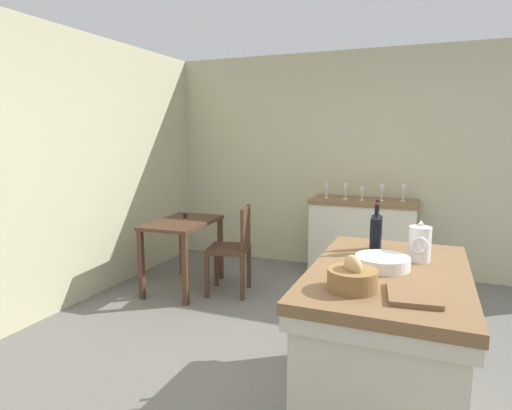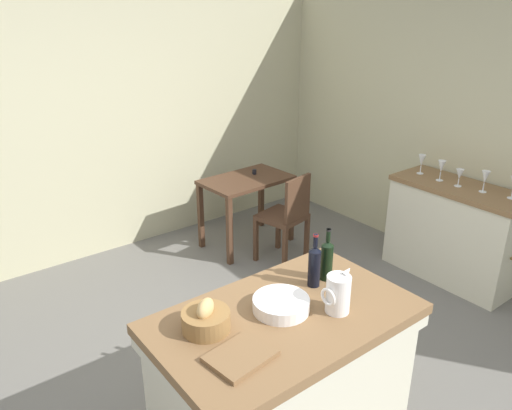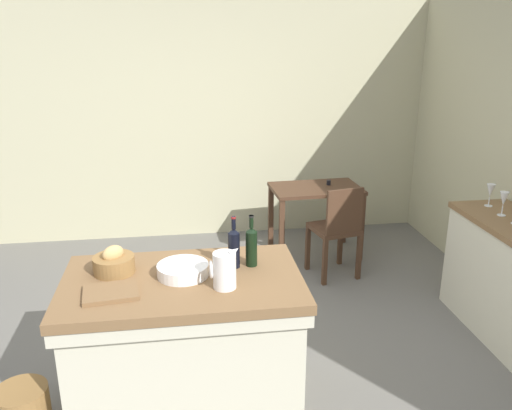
% 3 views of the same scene
% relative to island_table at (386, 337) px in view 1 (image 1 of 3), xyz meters
% --- Properties ---
extents(ground_plane, '(6.76, 6.76, 0.00)m').
position_rel_island_table_xyz_m(ground_plane, '(0.21, 0.41, -0.48)').
color(ground_plane, '#66635E').
extents(wall_back, '(5.32, 0.12, 2.60)m').
position_rel_island_table_xyz_m(wall_back, '(0.21, 3.01, 0.82)').
color(wall_back, '#B7B28E').
rests_on(wall_back, ground).
extents(wall_right, '(0.12, 5.20, 2.60)m').
position_rel_island_table_xyz_m(wall_right, '(2.81, 0.41, 0.82)').
color(wall_right, '#B7B28E').
rests_on(wall_right, ground).
extents(island_table, '(1.40, 0.85, 0.88)m').
position_rel_island_table_xyz_m(island_table, '(0.00, 0.00, 0.00)').
color(island_table, brown).
rests_on(island_table, ground).
extents(side_cabinet, '(0.52, 1.20, 0.90)m').
position_rel_island_table_xyz_m(side_cabinet, '(2.47, 0.49, -0.02)').
color(side_cabinet, brown).
rests_on(side_cabinet, ground).
extents(writing_desk, '(0.93, 0.60, 0.79)m').
position_rel_island_table_xyz_m(writing_desk, '(1.37, 2.20, 0.14)').
color(writing_desk, '#472D1E').
rests_on(writing_desk, ground).
extents(wooden_chair, '(0.47, 0.47, 0.91)m').
position_rel_island_table_xyz_m(wooden_chair, '(1.44, 1.63, 0.02)').
color(wooden_chair, '#472D1E').
rests_on(wooden_chair, ground).
extents(pitcher, '(0.17, 0.13, 0.25)m').
position_rel_island_table_xyz_m(pitcher, '(0.23, -0.15, 0.51)').
color(pitcher, white).
rests_on(pitcher, island_table).
extents(wash_bowl, '(0.30, 0.30, 0.07)m').
position_rel_island_table_xyz_m(wash_bowl, '(0.01, 0.04, 0.44)').
color(wash_bowl, white).
rests_on(wash_bowl, island_table).
extents(bread_basket, '(0.24, 0.24, 0.17)m').
position_rel_island_table_xyz_m(bread_basket, '(-0.40, 0.14, 0.47)').
color(bread_basket, olive).
rests_on(bread_basket, island_table).
extents(cutting_board, '(0.32, 0.27, 0.02)m').
position_rel_island_table_xyz_m(cutting_board, '(-0.39, -0.14, 0.42)').
color(cutting_board, brown).
rests_on(cutting_board, island_table).
extents(wine_bottle_dark, '(0.07, 0.07, 0.33)m').
position_rel_island_table_xyz_m(wine_bottle_dark, '(0.42, 0.12, 0.54)').
color(wine_bottle_dark, black).
rests_on(wine_bottle_dark, island_table).
extents(wine_bottle_amber, '(0.07, 0.07, 0.33)m').
position_rel_island_table_xyz_m(wine_bottle_amber, '(0.32, 0.12, 0.54)').
color(wine_bottle_amber, black).
rests_on(wine_bottle_amber, island_table).
extents(wine_glass_far_left, '(0.07, 0.07, 0.19)m').
position_rel_island_table_xyz_m(wine_glass_far_left, '(2.53, 0.08, 0.56)').
color(wine_glass_far_left, white).
rests_on(wine_glass_far_left, side_cabinet).
extents(wine_glass_left, '(0.07, 0.07, 0.19)m').
position_rel_island_table_xyz_m(wine_glass_left, '(2.48, 0.30, 0.56)').
color(wine_glass_left, white).
rests_on(wine_glass_left, side_cabinet).
extents(wine_glass_middle, '(0.07, 0.07, 0.16)m').
position_rel_island_table_xyz_m(wine_glass_middle, '(2.44, 0.51, 0.53)').
color(wine_glass_middle, white).
rests_on(wine_glass_middle, side_cabinet).
extents(wine_glass_right, '(0.07, 0.07, 0.19)m').
position_rel_island_table_xyz_m(wine_glass_right, '(2.45, 0.70, 0.56)').
color(wine_glass_right, white).
rests_on(wine_glass_right, side_cabinet).
extents(wine_glass_far_right, '(0.07, 0.07, 0.18)m').
position_rel_island_table_xyz_m(wine_glass_far_right, '(2.47, 0.92, 0.55)').
color(wine_glass_far_right, white).
rests_on(wine_glass_far_right, side_cabinet).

